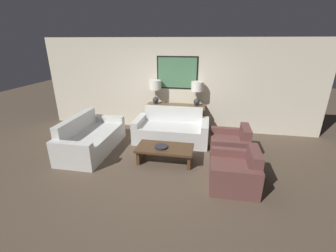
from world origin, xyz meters
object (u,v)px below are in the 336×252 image
object	(u,v)px
coffee_table	(165,151)
armchair_near_camera	(235,172)
armchair_near_back_wall	(231,145)
table_lamp_left	(155,88)
couch_by_back_wall	(172,130)
decorative_bowl	(161,147)
couch_by_side	(91,139)
console_table	(176,118)
table_lamp_right	(197,89)

from	to	relation	value
coffee_table	armchair_near_camera	size ratio (longest dim) A/B	1.30
armchair_near_back_wall	armchair_near_camera	bearing A→B (deg)	-90.00
armchair_near_back_wall	armchair_near_camera	distance (m)	1.17
table_lamp_left	coffee_table	bearing A→B (deg)	-71.16
couch_by_back_wall	decorative_bowl	bearing A→B (deg)	-91.02
couch_by_back_wall	couch_by_side	xyz separation A→B (m)	(-1.86, -0.92, 0.00)
couch_by_side	coffee_table	xyz separation A→B (m)	(1.91, -0.26, -0.01)
table_lamp_left	armchair_near_back_wall	size ratio (longest dim) A/B	0.72
table_lamp_left	couch_by_side	distance (m)	2.30
couch_by_back_wall	armchair_near_back_wall	size ratio (longest dim) A/B	2.05
console_table	armchair_near_back_wall	xyz separation A→B (m)	(1.51, -1.32, -0.15)
console_table	table_lamp_right	xyz separation A→B (m)	(0.60, 0.00, 0.89)
table_lamp_right	couch_by_side	distance (m)	3.12
couch_by_side	decorative_bowl	size ratio (longest dim) A/B	6.87
console_table	coffee_table	world-z (taller)	console_table
table_lamp_left	coffee_table	size ratio (longest dim) A/B	0.55
console_table	armchair_near_back_wall	world-z (taller)	console_table
table_lamp_left	console_table	bearing A→B (deg)	0.00
table_lamp_right	couch_by_back_wall	distance (m)	1.37
table_lamp_right	couch_by_side	xyz separation A→B (m)	(-2.46, -1.64, -1.00)
couch_by_side	decorative_bowl	distance (m)	1.86
console_table	table_lamp_right	bearing A→B (deg)	0.00
couch_by_back_wall	table_lamp_right	bearing A→B (deg)	50.14
console_table	armchair_near_camera	xyz separation A→B (m)	(1.51, -2.49, -0.15)
console_table	coffee_table	bearing A→B (deg)	-88.50
table_lamp_left	decorative_bowl	world-z (taller)	table_lamp_left
coffee_table	decorative_bowl	distance (m)	0.14
couch_by_back_wall	decorative_bowl	xyz separation A→B (m)	(-0.02, -1.23, 0.10)
couch_by_back_wall	armchair_near_back_wall	bearing A→B (deg)	-21.77
table_lamp_right	coffee_table	bearing A→B (deg)	-106.11
console_table	couch_by_back_wall	xyz separation A→B (m)	(0.00, -0.72, -0.12)
console_table	couch_by_back_wall	bearing A→B (deg)	-90.00
console_table	table_lamp_left	bearing A→B (deg)	180.00
console_table	couch_by_side	bearing A→B (deg)	-138.54
couch_by_back_wall	couch_by_side	bearing A→B (deg)	-153.58
armchair_near_back_wall	coffee_table	bearing A→B (deg)	-158.13
table_lamp_right	table_lamp_left	bearing A→B (deg)	180.00
table_lamp_left	armchair_near_camera	size ratio (longest dim) A/B	0.72
table_lamp_left	armchair_near_back_wall	distance (m)	2.69
console_table	armchair_near_camera	bearing A→B (deg)	-58.82
table_lamp_left	couch_by_back_wall	distance (m)	1.37
table_lamp_right	armchair_near_camera	world-z (taller)	table_lamp_right
couch_by_side	decorative_bowl	world-z (taller)	couch_by_side
armchair_near_back_wall	table_lamp_left	bearing A→B (deg)	147.92
couch_by_back_wall	coffee_table	bearing A→B (deg)	-87.59
table_lamp_right	console_table	bearing A→B (deg)	180.00
couch_by_back_wall	couch_by_side	size ratio (longest dim) A/B	1.00
couch_by_back_wall	table_lamp_left	bearing A→B (deg)	129.86
console_table	table_lamp_left	xyz separation A→B (m)	(-0.60, 0.00, 0.89)
coffee_table	console_table	bearing A→B (deg)	91.50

